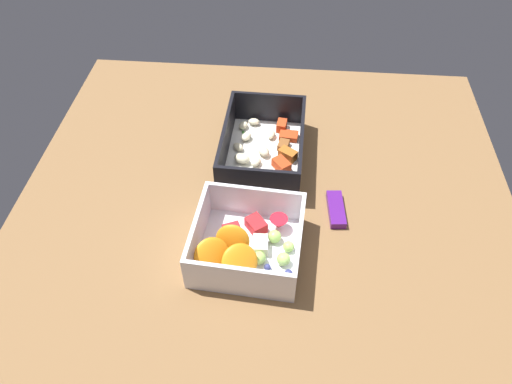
{
  "coord_description": "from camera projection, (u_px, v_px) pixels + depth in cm",
  "views": [
    {
      "loc": [
        49.69,
        2.84,
        59.47
      ],
      "look_at": [
        -1.34,
        -1.49,
        4.0
      ],
      "focal_mm": 33.45,
      "sensor_mm": 36.0,
      "label": 1
    }
  ],
  "objects": [
    {
      "name": "fruit_bowl",
      "position": [
        247.0,
        245.0,
        0.68
      ],
      "size": [
        15.78,
        16.18,
        6.25
      ],
      "rotation": [
        0.0,
        0.0,
        -0.07
      ],
      "color": "white",
      "rests_on": "table_surface"
    },
    {
      "name": "table_surface",
      "position": [
        265.0,
        211.0,
        0.77
      ],
      "size": [
        80.0,
        80.0,
        2.0
      ],
      "primitive_type": "cube",
      "color": "brown",
      "rests_on": "ground"
    },
    {
      "name": "candy_bar",
      "position": [
        336.0,
        210.0,
        0.75
      ],
      "size": [
        7.18,
        3.01,
        1.2
      ],
      "primitive_type": "cube",
      "rotation": [
        0.0,
        0.0,
        0.09
      ],
      "color": "#51197A",
      "rests_on": "table_surface"
    },
    {
      "name": "pasta_container",
      "position": [
        264.0,
        148.0,
        0.82
      ],
      "size": [
        20.43,
        14.05,
        6.51
      ],
      "rotation": [
        0.0,
        0.0,
        -0.03
      ],
      "color": "white",
      "rests_on": "table_surface"
    }
  ]
}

